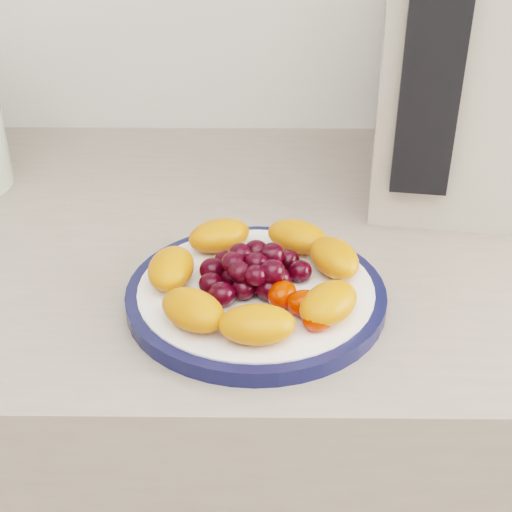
{
  "coord_description": "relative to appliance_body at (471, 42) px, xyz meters",
  "views": [
    {
      "loc": [
        0.04,
        0.51,
        1.28
      ],
      "look_at": [
        0.04,
        1.05,
        0.95
      ],
      "focal_mm": 50.0,
      "sensor_mm": 36.0,
      "label": 1
    }
  ],
  "objects": [
    {
      "name": "counter",
      "position": [
        -0.28,
        -0.12,
        -0.62
      ],
      "size": [
        3.5,
        0.6,
        0.9
      ],
      "primitive_type": "cube",
      "color": "gray",
      "rests_on": "floor"
    },
    {
      "name": "plate_rim",
      "position": [
        -0.24,
        -0.27,
        -0.16
      ],
      "size": [
        0.24,
        0.24,
        0.01
      ],
      "primitive_type": "cylinder",
      "color": "#101439",
      "rests_on": "counter"
    },
    {
      "name": "plate_face",
      "position": [
        -0.24,
        -0.27,
        -0.16
      ],
      "size": [
        0.22,
        0.22,
        0.02
      ],
      "primitive_type": "cylinder",
      "color": "white",
      "rests_on": "counter"
    },
    {
      "name": "appliance_body",
      "position": [
        0.0,
        0.0,
        0.0
      ],
      "size": [
        0.24,
        0.3,
        0.34
      ],
      "primitive_type": "cube",
      "rotation": [
        0.0,
        0.0,
        -0.16
      ],
      "color": "#AFA697",
      "rests_on": "counter"
    },
    {
      "name": "appliance_panel",
      "position": [
        -0.07,
        -0.13,
        0.0
      ],
      "size": [
        0.06,
        0.03,
        0.25
      ],
      "primitive_type": "cube",
      "rotation": [
        0.0,
        0.0,
        -0.16
      ],
      "color": "black",
      "rests_on": "appliance_body"
    },
    {
      "name": "fruit_plate",
      "position": [
        -0.24,
        -0.28,
        -0.14
      ],
      "size": [
        0.21,
        0.2,
        0.04
      ],
      "color": "#D45411",
      "rests_on": "plate_face"
    }
  ]
}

